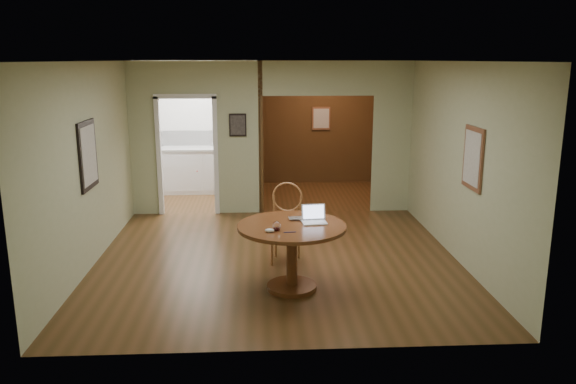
{
  "coord_description": "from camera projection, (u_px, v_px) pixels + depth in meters",
  "views": [
    {
      "loc": [
        -0.25,
        -7.39,
        2.73
      ],
      "look_at": [
        0.14,
        -0.2,
        1.02
      ],
      "focal_mm": 35.0,
      "sensor_mm": 36.0,
      "label": 1
    }
  ],
  "objects": [
    {
      "name": "kitchen_cabinet",
      "position": [
        206.0,
        170.0,
        11.72
      ],
      "size": [
        2.06,
        0.6,
        0.94
      ],
      "color": "white",
      "rests_on": "ground"
    },
    {
      "name": "closed_laptop",
      "position": [
        303.0,
        219.0,
        6.82
      ],
      "size": [
        0.36,
        0.25,
        0.03
      ],
      "primitive_type": "imported",
      "rotation": [
        0.0,
        0.0,
        0.1
      ],
      "color": "#B1B1B6",
      "rests_on": "dining_table"
    },
    {
      "name": "mouse",
      "position": [
        270.0,
        230.0,
        6.36
      ],
      "size": [
        0.11,
        0.06,
        0.04
      ],
      "primitive_type": "ellipsoid",
      "rotation": [
        0.0,
        0.0,
        -0.05
      ],
      "color": "silver",
      "rests_on": "dining_table"
    },
    {
      "name": "floor",
      "position": [
        277.0,
        260.0,
        7.82
      ],
      "size": [
        5.0,
        5.0,
        0.0
      ],
      "primitive_type": "plane",
      "color": "#432D13",
      "rests_on": "ground"
    },
    {
      "name": "pen",
      "position": [
        290.0,
        232.0,
        6.36
      ],
      "size": [
        0.14,
        0.02,
        0.01
      ],
      "primitive_type": "cylinder",
      "rotation": [
        0.0,
        1.57,
        0.07
      ],
      "color": "navy",
      "rests_on": "dining_table"
    },
    {
      "name": "grocery_bag",
      "position": [
        244.0,
        139.0,
        11.62
      ],
      "size": [
        0.36,
        0.31,
        0.34
      ],
      "primitive_type": "ellipsoid",
      "rotation": [
        0.0,
        0.0,
        -0.06
      ],
      "color": "#BAAE88",
      "rests_on": "kitchen_cabinet"
    },
    {
      "name": "wine_glass",
      "position": [
        277.0,
        226.0,
        6.41
      ],
      "size": [
        0.1,
        0.1,
        0.11
      ],
      "primitive_type": null,
      "color": "white",
      "rests_on": "dining_table"
    },
    {
      "name": "room_shell",
      "position": [
        246.0,
        138.0,
        10.51
      ],
      "size": [
        5.2,
        7.5,
        5.0
      ],
      "color": "white",
      "rests_on": "ground"
    },
    {
      "name": "chair",
      "position": [
        286.0,
        218.0,
        7.67
      ],
      "size": [
        0.54,
        0.54,
        1.09
      ],
      "rotation": [
        0.0,
        0.0,
        -0.19
      ],
      "color": "#916033",
      "rests_on": "ground"
    },
    {
      "name": "dining_table",
      "position": [
        292.0,
        242.0,
        6.7
      ],
      "size": [
        1.3,
        1.3,
        0.81
      ],
      "rotation": [
        0.0,
        0.0,
        0.17
      ],
      "color": "#5C2B17",
      "rests_on": "ground"
    },
    {
      "name": "open_laptop",
      "position": [
        314.0,
        217.0,
        6.76
      ],
      "size": [
        0.31,
        0.28,
        0.21
      ],
      "rotation": [
        0.0,
        0.0,
        0.1
      ],
      "color": "silver",
      "rests_on": "dining_table"
    }
  ]
}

